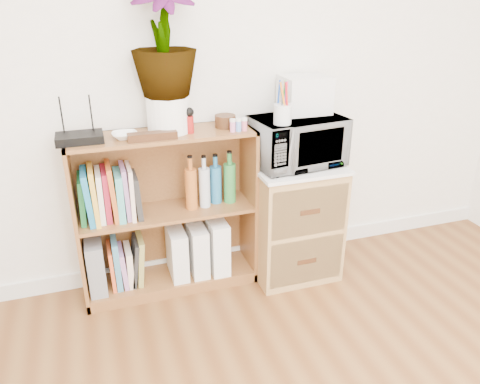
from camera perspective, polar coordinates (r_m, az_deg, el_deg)
name	(u,v)px	position (r m, az deg, el deg)	size (l,w,h in m)	color
skirting_board	(221,255)	(3.09, -2.37, -7.74)	(4.00, 0.02, 0.10)	white
bookshelf	(167,214)	(2.70, -8.86, -2.65)	(1.00, 0.30, 0.95)	brown
wicker_unit	(292,220)	(2.89, 6.39, -3.43)	(0.50, 0.45, 0.70)	#9E7542
microwave	(297,141)	(2.69, 6.97, 6.17)	(0.50, 0.34, 0.28)	silver
pen_cup	(283,114)	(2.50, 5.21, 9.43)	(0.09, 0.09, 0.10)	silver
small_appliance	(305,95)	(2.73, 7.89, 11.68)	(0.26, 0.22, 0.21)	white
router	(80,138)	(2.47, -18.96, 6.25)	(0.23, 0.16, 0.04)	black
white_bowl	(125,135)	(2.47, -13.88, 6.71)	(0.13, 0.13, 0.03)	white
plant_pot	(168,114)	(2.52, -8.76, 9.36)	(0.22, 0.22, 0.19)	white
potted_plant	(163,37)	(2.46, -9.34, 18.11)	(0.33, 0.33, 0.58)	#2B6628
trinket_box	(152,136)	(2.42, -10.63, 6.71)	(0.25, 0.06, 0.04)	#321B0D
kokeshi_doll	(190,125)	(2.50, -6.13, 8.17)	(0.04, 0.04, 0.09)	#A21513
wooden_bowl	(225,121)	(2.60, -1.81, 8.63)	(0.12, 0.12, 0.07)	#3B2110
paint_jars	(239,126)	(2.52, -0.18, 8.01)	(0.11, 0.04, 0.05)	pink
file_box	(96,264)	(2.79, -17.17, -8.38)	(0.09, 0.25, 0.31)	gray
magazine_holder_left	(177,252)	(2.81, -7.69, -7.28)	(0.10, 0.24, 0.30)	white
magazine_holder_mid	(197,248)	(2.83, -5.26, -6.87)	(0.10, 0.24, 0.31)	white
magazine_holder_right	(216,243)	(2.85, -2.91, -6.28)	(0.10, 0.26, 0.33)	white
cookbooks	(109,194)	(2.60, -15.70, -0.28)	(0.32, 0.20, 0.31)	#1B672E
liquor_bottles	(211,180)	(2.67, -3.61, 1.44)	(0.30, 0.07, 0.31)	#B85E22
lower_books	(126,263)	(2.81, -13.71, -8.36)	(0.20, 0.19, 0.30)	#E75728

